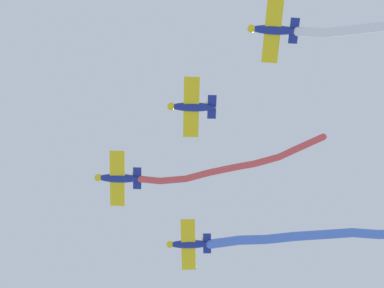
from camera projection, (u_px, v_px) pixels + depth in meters
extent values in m
ellipsoid|color=navy|center=(119.00, 178.00, 83.30)|extent=(2.53, 4.26, 0.87)
sphere|color=yellow|center=(98.00, 178.00, 83.27)|extent=(0.98, 0.98, 0.74)
ellipsoid|color=black|center=(114.00, 176.00, 83.58)|extent=(0.97, 1.21, 0.47)
cube|color=yellow|center=(117.00, 179.00, 83.20)|extent=(6.27, 3.86, 0.12)
cube|color=navy|center=(137.00, 178.00, 83.40)|extent=(2.55, 1.73, 0.10)
cube|color=yellow|center=(137.00, 176.00, 83.80)|extent=(0.50, 0.93, 1.20)
cylinder|color=#DB4C4C|center=(150.00, 180.00, 83.16)|extent=(1.58, 2.03, 1.13)
cylinder|color=#DB4C4C|center=(173.00, 180.00, 83.01)|extent=(1.89, 2.53, 0.73)
cylinder|color=#DB4C4C|center=(198.00, 176.00, 82.92)|extent=(2.13, 2.26, 0.88)
cylinder|color=#DB4C4C|center=(221.00, 170.00, 82.77)|extent=(1.99, 2.23, 0.77)
cylinder|color=#DB4C4C|center=(244.00, 166.00, 82.46)|extent=(2.01, 2.08, 0.95)
cylinder|color=#DB4C4C|center=(267.00, 160.00, 81.98)|extent=(2.26, 2.20, 0.82)
cylinder|color=#DB4C4C|center=(289.00, 152.00, 81.65)|extent=(2.14, 1.86, 1.01)
cylinder|color=#DB4C4C|center=(311.00, 142.00, 81.41)|extent=(2.43, 2.09, 0.90)
sphere|color=#DB4C4C|center=(141.00, 179.00, 83.29)|extent=(0.65, 0.65, 0.65)
sphere|color=#DB4C4C|center=(160.00, 181.00, 83.04)|extent=(0.65, 0.65, 0.65)
sphere|color=#DB4C4C|center=(186.00, 179.00, 82.98)|extent=(0.65, 0.65, 0.65)
sphere|color=#DB4C4C|center=(210.00, 173.00, 82.85)|extent=(0.65, 0.65, 0.65)
sphere|color=#DB4C4C|center=(233.00, 168.00, 82.69)|extent=(0.65, 0.65, 0.65)
sphere|color=#DB4C4C|center=(255.00, 164.00, 82.23)|extent=(0.65, 0.65, 0.65)
sphere|color=#DB4C4C|center=(279.00, 157.00, 81.72)|extent=(0.65, 0.65, 0.65)
sphere|color=#DB4C4C|center=(299.00, 148.00, 81.57)|extent=(0.65, 0.65, 0.65)
sphere|color=#DB4C4C|center=(323.00, 137.00, 81.25)|extent=(0.65, 0.65, 0.65)
ellipsoid|color=navy|center=(193.00, 107.00, 79.66)|extent=(2.57, 4.25, 0.87)
sphere|color=yellow|center=(171.00, 106.00, 79.64)|extent=(0.98, 0.98, 0.74)
ellipsoid|color=black|center=(187.00, 105.00, 79.94)|extent=(0.97, 1.21, 0.47)
cube|color=yellow|center=(191.00, 107.00, 79.55)|extent=(6.26, 3.91, 0.12)
cube|color=navy|center=(212.00, 107.00, 79.75)|extent=(2.55, 1.75, 0.10)
cube|color=yellow|center=(211.00, 105.00, 80.15)|extent=(0.51, 0.93, 1.20)
ellipsoid|color=navy|center=(190.00, 244.00, 87.34)|extent=(2.71, 4.21, 0.87)
sphere|color=yellow|center=(170.00, 244.00, 87.36)|extent=(1.00, 1.00, 0.74)
ellipsoid|color=black|center=(185.00, 242.00, 87.63)|extent=(1.00, 1.22, 0.47)
cube|color=yellow|center=(188.00, 245.00, 87.24)|extent=(6.20, 4.11, 0.12)
cube|color=navy|center=(207.00, 243.00, 87.39)|extent=(2.53, 1.83, 0.10)
cube|color=yellow|center=(206.00, 241.00, 87.80)|extent=(0.54, 0.92, 1.20)
cylinder|color=#4C75DB|center=(225.00, 242.00, 87.49)|extent=(2.54, 3.14, 1.74)
cylinder|color=#4C75DB|center=(253.00, 240.00, 87.87)|extent=(2.20, 2.94, 1.47)
cylinder|color=#4C75DB|center=(280.00, 238.00, 88.05)|extent=(2.39, 2.95, 1.21)
cylinder|color=#4C75DB|center=(308.00, 236.00, 88.19)|extent=(2.40, 3.18, 1.42)
cylinder|color=#4C75DB|center=(337.00, 234.00, 88.33)|extent=(2.43, 3.20, 1.14)
cylinder|color=#4C75DB|center=(365.00, 234.00, 88.36)|extent=(1.96, 2.89, 1.08)
sphere|color=#4C75DB|center=(210.00, 244.00, 87.28)|extent=(0.96, 0.96, 0.96)
sphere|color=#4C75DB|center=(239.00, 240.00, 87.71)|extent=(0.96, 0.96, 0.96)
sphere|color=#4C75DB|center=(266.00, 239.00, 88.04)|extent=(0.96, 0.96, 0.96)
sphere|color=#4C75DB|center=(293.00, 237.00, 88.07)|extent=(0.96, 0.96, 0.96)
sphere|color=#4C75DB|center=(322.00, 235.00, 88.32)|extent=(0.96, 0.96, 0.96)
sphere|color=#4C75DB|center=(352.00, 233.00, 88.34)|extent=(0.96, 0.96, 0.96)
sphere|color=#4C75DB|center=(378.00, 235.00, 88.37)|extent=(0.96, 0.96, 0.96)
ellipsoid|color=navy|center=(274.00, 30.00, 75.75)|extent=(2.44, 4.28, 0.87)
sphere|color=yellow|center=(251.00, 29.00, 75.70)|extent=(0.97, 0.97, 0.74)
ellipsoid|color=black|center=(268.00, 28.00, 76.03)|extent=(0.95, 1.21, 0.47)
cube|color=yellow|center=(273.00, 30.00, 75.64)|extent=(6.30, 3.72, 0.12)
cube|color=navy|center=(294.00, 31.00, 75.87)|extent=(2.56, 1.68, 0.10)
cube|color=yellow|center=(292.00, 29.00, 76.27)|extent=(0.48, 0.94, 1.20)
cylinder|color=white|center=(311.00, 32.00, 75.83)|extent=(1.70, 2.49, 0.93)
cylinder|color=white|center=(338.00, 32.00, 75.80)|extent=(2.05, 2.53, 0.90)
cylinder|color=white|center=(368.00, 28.00, 75.87)|extent=(2.45, 3.04, 1.46)
sphere|color=white|center=(298.00, 31.00, 75.77)|extent=(0.85, 0.85, 0.85)
sphere|color=white|center=(324.00, 33.00, 75.88)|extent=(0.85, 0.85, 0.85)
sphere|color=white|center=(351.00, 30.00, 75.72)|extent=(0.85, 0.85, 0.85)
sphere|color=white|center=(384.00, 26.00, 76.01)|extent=(0.85, 0.85, 0.85)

